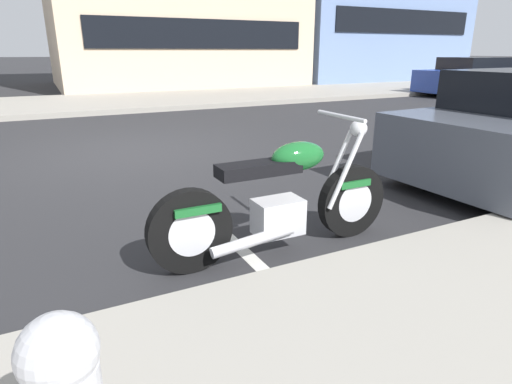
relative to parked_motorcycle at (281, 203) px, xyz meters
name	(u,v)px	position (x,y,z in m)	size (l,w,h in m)	color
ground_plane	(138,152)	(-0.29, 4.34, -0.44)	(260.00, 260.00, 0.00)	#28282B
sidewalk_far_curb	(383,89)	(11.71, 11.55, -0.37)	(120.00, 5.00, 0.14)	gray
parking_stall_stripe	(238,246)	(-0.29, 0.23, -0.43)	(0.12, 2.20, 0.01)	silver
parked_motorcycle	(281,203)	(0.00, 0.00, 0.00)	(2.19, 0.62, 1.13)	black
car_opposite_curb	(472,77)	(13.28, 8.45, 0.24)	(4.48, 1.82, 1.40)	navy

